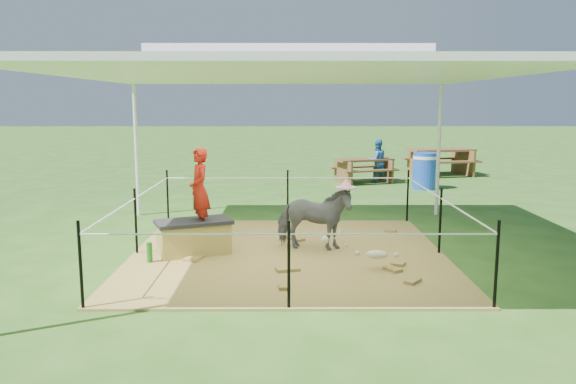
{
  "coord_description": "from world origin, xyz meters",
  "views": [
    {
      "loc": [
        -0.03,
        -8.1,
        2.25
      ],
      "look_at": [
        0.0,
        0.6,
        0.85
      ],
      "focal_mm": 35.0,
      "sensor_mm": 36.0,
      "label": 1
    }
  ],
  "objects_px": {
    "pony": "(314,218)",
    "distant_person": "(377,161)",
    "woman": "(199,183)",
    "foal": "(377,253)",
    "trash_barrel": "(425,171)",
    "straw_bale": "(194,239)",
    "picnic_table_far": "(440,162)",
    "green_bottle": "(150,252)",
    "picnic_table_near": "(364,171)"
  },
  "relations": [
    {
      "from": "straw_bale",
      "to": "green_bottle",
      "type": "bearing_deg",
      "value": -140.71
    },
    {
      "from": "picnic_table_near",
      "to": "woman",
      "type": "bearing_deg",
      "value": -133.23
    },
    {
      "from": "straw_bale",
      "to": "foal",
      "type": "bearing_deg",
      "value": -17.58
    },
    {
      "from": "green_bottle",
      "to": "picnic_table_far",
      "type": "xyz_separation_m",
      "value": [
        6.69,
        9.66,
        0.24
      ]
    },
    {
      "from": "straw_bale",
      "to": "picnic_table_near",
      "type": "xyz_separation_m",
      "value": [
        3.55,
        7.66,
        0.08
      ]
    },
    {
      "from": "green_bottle",
      "to": "picnic_table_near",
      "type": "xyz_separation_m",
      "value": [
        4.1,
        8.11,
        0.16
      ]
    },
    {
      "from": "foal",
      "to": "straw_bale",
      "type": "bearing_deg",
      "value": 171.52
    },
    {
      "from": "picnic_table_near",
      "to": "distant_person",
      "type": "distance_m",
      "value": 0.48
    },
    {
      "from": "picnic_table_far",
      "to": "trash_barrel",
      "type": "bearing_deg",
      "value": -124.8
    },
    {
      "from": "foal",
      "to": "trash_barrel",
      "type": "relative_size",
      "value": 0.89
    },
    {
      "from": "green_bottle",
      "to": "picnic_table_near",
      "type": "height_order",
      "value": "picnic_table_near"
    },
    {
      "from": "pony",
      "to": "foal",
      "type": "xyz_separation_m",
      "value": [
        0.8,
        -1.03,
        -0.25
      ]
    },
    {
      "from": "foal",
      "to": "trash_barrel",
      "type": "distance_m",
      "value": 7.65
    },
    {
      "from": "woman",
      "to": "picnic_table_near",
      "type": "xyz_separation_m",
      "value": [
        3.45,
        7.66,
        -0.75
      ]
    },
    {
      "from": "pony",
      "to": "distant_person",
      "type": "xyz_separation_m",
      "value": [
        2.16,
        7.53,
        0.09
      ]
    },
    {
      "from": "straw_bale",
      "to": "distant_person",
      "type": "xyz_separation_m",
      "value": [
        3.93,
        7.75,
        0.35
      ]
    },
    {
      "from": "straw_bale",
      "to": "foal",
      "type": "distance_m",
      "value": 2.7
    },
    {
      "from": "pony",
      "to": "distant_person",
      "type": "relative_size",
      "value": 0.95
    },
    {
      "from": "picnic_table_far",
      "to": "green_bottle",
      "type": "bearing_deg",
      "value": -136.64
    },
    {
      "from": "straw_bale",
      "to": "picnic_table_far",
      "type": "xyz_separation_m",
      "value": [
        6.14,
        9.21,
        0.16
      ]
    },
    {
      "from": "woman",
      "to": "foal",
      "type": "relative_size",
      "value": 1.44
    },
    {
      "from": "straw_bale",
      "to": "picnic_table_near",
      "type": "distance_m",
      "value": 8.45
    },
    {
      "from": "pony",
      "to": "foal",
      "type": "distance_m",
      "value": 1.33
    },
    {
      "from": "pony",
      "to": "foal",
      "type": "height_order",
      "value": "pony"
    },
    {
      "from": "woman",
      "to": "pony",
      "type": "distance_m",
      "value": 1.79
    },
    {
      "from": "trash_barrel",
      "to": "picnic_table_far",
      "type": "distance_m",
      "value": 3.0
    },
    {
      "from": "woman",
      "to": "foal",
      "type": "xyz_separation_m",
      "value": [
        2.47,
        -0.82,
        -0.82
      ]
    },
    {
      "from": "straw_bale",
      "to": "foal",
      "type": "xyz_separation_m",
      "value": [
        2.57,
        -0.82,
        0.01
      ]
    },
    {
      "from": "picnic_table_far",
      "to": "pony",
      "type": "bearing_deg",
      "value": -127.8
    },
    {
      "from": "trash_barrel",
      "to": "distant_person",
      "type": "xyz_separation_m",
      "value": [
        -1.04,
        1.3,
        0.13
      ]
    },
    {
      "from": "straw_bale",
      "to": "pony",
      "type": "distance_m",
      "value": 1.81
    },
    {
      "from": "picnic_table_far",
      "to": "picnic_table_near",
      "type": "bearing_deg",
      "value": -161.17
    },
    {
      "from": "trash_barrel",
      "to": "picnic_table_far",
      "type": "xyz_separation_m",
      "value": [
        1.17,
        2.76,
        -0.06
      ]
    },
    {
      "from": "trash_barrel",
      "to": "distant_person",
      "type": "distance_m",
      "value": 1.67
    },
    {
      "from": "woman",
      "to": "green_bottle",
      "type": "xyz_separation_m",
      "value": [
        -0.65,
        -0.45,
        -0.92
      ]
    },
    {
      "from": "foal",
      "to": "trash_barrel",
      "type": "bearing_deg",
      "value": 80.8
    },
    {
      "from": "foal",
      "to": "trash_barrel",
      "type": "xyz_separation_m",
      "value": [
        2.4,
        7.26,
        0.21
      ]
    },
    {
      "from": "straw_bale",
      "to": "distant_person",
      "type": "height_order",
      "value": "distant_person"
    },
    {
      "from": "green_bottle",
      "to": "picnic_table_far",
      "type": "relative_size",
      "value": 0.14
    },
    {
      "from": "pony",
      "to": "trash_barrel",
      "type": "relative_size",
      "value": 1.21
    },
    {
      "from": "green_bottle",
      "to": "picnic_table_near",
      "type": "bearing_deg",
      "value": 63.2
    },
    {
      "from": "woman",
      "to": "foal",
      "type": "bearing_deg",
      "value": 49.08
    },
    {
      "from": "green_bottle",
      "to": "pony",
      "type": "height_order",
      "value": "pony"
    },
    {
      "from": "straw_bale",
      "to": "woman",
      "type": "xyz_separation_m",
      "value": [
        0.1,
        -0.0,
        0.83
      ]
    },
    {
      "from": "foal",
      "to": "picnic_table_far",
      "type": "bearing_deg",
      "value": 79.51
    },
    {
      "from": "picnic_table_near",
      "to": "distant_person",
      "type": "bearing_deg",
      "value": -6.74
    },
    {
      "from": "foal",
      "to": "distant_person",
      "type": "distance_m",
      "value": 8.68
    },
    {
      "from": "green_bottle",
      "to": "distant_person",
      "type": "bearing_deg",
      "value": 61.32
    },
    {
      "from": "picnic_table_near",
      "to": "picnic_table_far",
      "type": "distance_m",
      "value": 3.02
    },
    {
      "from": "woman",
      "to": "picnic_table_far",
      "type": "height_order",
      "value": "woman"
    }
  ]
}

